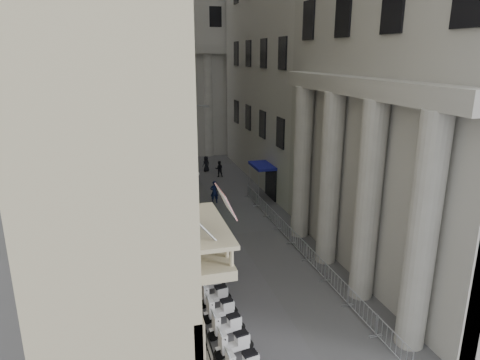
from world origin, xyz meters
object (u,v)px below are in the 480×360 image
(security_tent, at_px, (174,169))
(info_kiosk, at_px, (187,211))
(pedestrian_b, at_px, (219,169))
(street_lamp, at_px, (182,145))
(pedestrian_a, at_px, (214,192))

(security_tent, height_order, info_kiosk, security_tent)
(security_tent, distance_m, pedestrian_b, 8.47)
(pedestrian_b, bearing_deg, street_lamp, 63.33)
(security_tent, xyz_separation_m, pedestrian_b, (5.19, 6.39, -2.01))
(street_lamp, distance_m, pedestrian_b, 8.96)
(security_tent, relative_size, pedestrian_a, 2.18)
(info_kiosk, relative_size, pedestrian_b, 1.14)
(security_tent, height_order, street_lamp, street_lamp)
(security_tent, height_order, pedestrian_b, security_tent)
(pedestrian_a, height_order, pedestrian_b, pedestrian_a)
(street_lamp, bearing_deg, pedestrian_a, -2.67)
(pedestrian_a, bearing_deg, street_lamp, -27.08)
(info_kiosk, distance_m, pedestrian_a, 4.73)
(pedestrian_a, distance_m, pedestrian_b, 8.00)
(security_tent, bearing_deg, street_lamp, -20.28)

